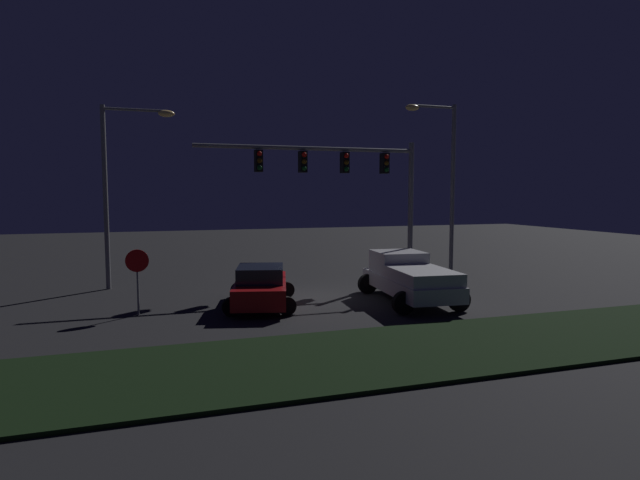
{
  "coord_description": "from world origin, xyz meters",
  "views": [
    {
      "loc": [
        -6.13,
        -19.71,
        4.1
      ],
      "look_at": [
        0.48,
        0.43,
        2.22
      ],
      "focal_mm": 29.6,
      "sensor_mm": 36.0,
      "label": 1
    }
  ],
  "objects_px": {
    "car_sedan": "(261,287)",
    "street_lamp_right": "(443,169)",
    "traffic_signal_gantry": "(346,173)",
    "street_lamp_left": "(121,173)",
    "pickup_truck": "(408,275)",
    "stop_sign": "(137,269)"
  },
  "relations": [
    {
      "from": "pickup_truck",
      "to": "stop_sign",
      "type": "bearing_deg",
      "value": 90.87
    },
    {
      "from": "street_lamp_left",
      "to": "street_lamp_right",
      "type": "bearing_deg",
      "value": -5.3
    },
    {
      "from": "pickup_truck",
      "to": "stop_sign",
      "type": "distance_m",
      "value": 9.79
    },
    {
      "from": "street_lamp_left",
      "to": "pickup_truck",
      "type": "bearing_deg",
      "value": -31.13
    },
    {
      "from": "car_sedan",
      "to": "street_lamp_left",
      "type": "distance_m",
      "value": 8.49
    },
    {
      "from": "pickup_truck",
      "to": "street_lamp_left",
      "type": "bearing_deg",
      "value": 63.98
    },
    {
      "from": "street_lamp_left",
      "to": "street_lamp_right",
      "type": "relative_size",
      "value": 0.93
    },
    {
      "from": "car_sedan",
      "to": "street_lamp_right",
      "type": "height_order",
      "value": "street_lamp_right"
    },
    {
      "from": "pickup_truck",
      "to": "car_sedan",
      "type": "distance_m",
      "value": 5.6
    },
    {
      "from": "stop_sign",
      "to": "street_lamp_left",
      "type": "bearing_deg",
      "value": 96.64
    },
    {
      "from": "street_lamp_left",
      "to": "stop_sign",
      "type": "height_order",
      "value": "street_lamp_left"
    },
    {
      "from": "traffic_signal_gantry",
      "to": "street_lamp_right",
      "type": "relative_size",
      "value": 1.23
    },
    {
      "from": "traffic_signal_gantry",
      "to": "stop_sign",
      "type": "bearing_deg",
      "value": -155.17
    },
    {
      "from": "traffic_signal_gantry",
      "to": "street_lamp_left",
      "type": "xyz_separation_m",
      "value": [
        -9.7,
        1.36,
        -0.06
      ]
    },
    {
      "from": "pickup_truck",
      "to": "stop_sign",
      "type": "height_order",
      "value": "stop_sign"
    },
    {
      "from": "street_lamp_left",
      "to": "street_lamp_right",
      "type": "height_order",
      "value": "street_lamp_right"
    },
    {
      "from": "traffic_signal_gantry",
      "to": "street_lamp_left",
      "type": "distance_m",
      "value": 9.8
    },
    {
      "from": "traffic_signal_gantry",
      "to": "car_sedan",
      "type": "bearing_deg",
      "value": -139.3
    },
    {
      "from": "pickup_truck",
      "to": "street_lamp_right",
      "type": "distance_m",
      "value": 7.86
    },
    {
      "from": "traffic_signal_gantry",
      "to": "street_lamp_right",
      "type": "bearing_deg",
      "value": -0.15
    },
    {
      "from": "street_lamp_left",
      "to": "stop_sign",
      "type": "relative_size",
      "value": 3.49
    },
    {
      "from": "street_lamp_right",
      "to": "traffic_signal_gantry",
      "type": "bearing_deg",
      "value": 179.85
    }
  ]
}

